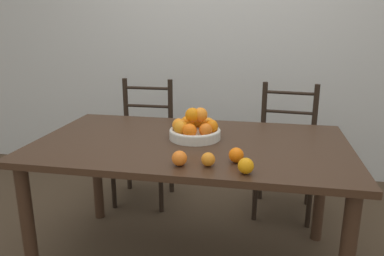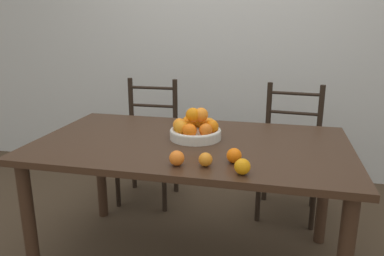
{
  "view_description": "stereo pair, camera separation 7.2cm",
  "coord_description": "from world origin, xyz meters",
  "px_view_note": "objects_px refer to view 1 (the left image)",
  "views": [
    {
      "loc": [
        0.38,
        -1.94,
        1.41
      ],
      "look_at": [
        0.01,
        -0.03,
        0.86
      ],
      "focal_mm": 35.0,
      "sensor_mm": 36.0,
      "label": 1
    },
    {
      "loc": [
        0.45,
        -1.93,
        1.41
      ],
      "look_at": [
        0.01,
        -0.03,
        0.86
      ],
      "focal_mm": 35.0,
      "sensor_mm": 36.0,
      "label": 2
    }
  ],
  "objects_px": {
    "orange_loose_0": "(246,166)",
    "chair_right": "(286,154)",
    "orange_loose_3": "(208,159)",
    "fruit_bowl": "(195,129)",
    "orange_loose_2": "(179,158)",
    "chair_left": "(144,145)",
    "orange_loose_1": "(236,155)"
  },
  "relations": [
    {
      "from": "fruit_bowl",
      "to": "chair_left",
      "type": "relative_size",
      "value": 0.3
    },
    {
      "from": "fruit_bowl",
      "to": "orange_loose_1",
      "type": "xyz_separation_m",
      "value": [
        0.26,
        -0.33,
        -0.02
      ]
    },
    {
      "from": "orange_loose_0",
      "to": "orange_loose_1",
      "type": "xyz_separation_m",
      "value": [
        -0.05,
        0.13,
        0.0
      ]
    },
    {
      "from": "orange_loose_1",
      "to": "orange_loose_2",
      "type": "bearing_deg",
      "value": -159.92
    },
    {
      "from": "orange_loose_2",
      "to": "chair_left",
      "type": "bearing_deg",
      "value": 115.69
    },
    {
      "from": "orange_loose_1",
      "to": "chair_right",
      "type": "distance_m",
      "value": 1.17
    },
    {
      "from": "orange_loose_3",
      "to": "orange_loose_0",
      "type": "bearing_deg",
      "value": -18.03
    },
    {
      "from": "orange_loose_1",
      "to": "orange_loose_2",
      "type": "height_order",
      "value": "same"
    },
    {
      "from": "orange_loose_0",
      "to": "chair_right",
      "type": "bearing_deg",
      "value": 78.45
    },
    {
      "from": "chair_left",
      "to": "orange_loose_0",
      "type": "bearing_deg",
      "value": -55.41
    },
    {
      "from": "orange_loose_3",
      "to": "fruit_bowl",
      "type": "bearing_deg",
      "value": 108.8
    },
    {
      "from": "orange_loose_2",
      "to": "orange_loose_3",
      "type": "height_order",
      "value": "orange_loose_2"
    },
    {
      "from": "orange_loose_0",
      "to": "orange_loose_2",
      "type": "distance_m",
      "value": 0.31
    },
    {
      "from": "orange_loose_1",
      "to": "orange_loose_3",
      "type": "distance_m",
      "value": 0.14
    },
    {
      "from": "orange_loose_3",
      "to": "chair_left",
      "type": "bearing_deg",
      "value": 121.12
    },
    {
      "from": "orange_loose_1",
      "to": "orange_loose_2",
      "type": "xyz_separation_m",
      "value": [
        -0.25,
        -0.09,
        -0.0
      ]
    },
    {
      "from": "orange_loose_0",
      "to": "chair_right",
      "type": "relative_size",
      "value": 0.07
    },
    {
      "from": "orange_loose_0",
      "to": "chair_left",
      "type": "xyz_separation_m",
      "value": [
        -0.87,
        1.2,
        -0.35
      ]
    },
    {
      "from": "orange_loose_0",
      "to": "orange_loose_1",
      "type": "distance_m",
      "value": 0.14
    },
    {
      "from": "orange_loose_0",
      "to": "orange_loose_3",
      "type": "relative_size",
      "value": 1.1
    },
    {
      "from": "orange_loose_2",
      "to": "chair_left",
      "type": "relative_size",
      "value": 0.07
    },
    {
      "from": "fruit_bowl",
      "to": "orange_loose_0",
      "type": "relative_size",
      "value": 4.07
    },
    {
      "from": "orange_loose_1",
      "to": "orange_loose_3",
      "type": "height_order",
      "value": "orange_loose_1"
    },
    {
      "from": "orange_loose_2",
      "to": "chair_right",
      "type": "distance_m",
      "value": 1.34
    },
    {
      "from": "fruit_bowl",
      "to": "orange_loose_3",
      "type": "xyz_separation_m",
      "value": [
        0.14,
        -0.41,
        -0.03
      ]
    },
    {
      "from": "orange_loose_0",
      "to": "orange_loose_2",
      "type": "relative_size",
      "value": 1.0
    },
    {
      "from": "fruit_bowl",
      "to": "orange_loose_2",
      "type": "xyz_separation_m",
      "value": [
        0.01,
        -0.43,
        -0.02
      ]
    },
    {
      "from": "chair_right",
      "to": "orange_loose_1",
      "type": "bearing_deg",
      "value": -100.3
    },
    {
      "from": "orange_loose_0",
      "to": "fruit_bowl",
      "type": "bearing_deg",
      "value": 124.04
    },
    {
      "from": "fruit_bowl",
      "to": "orange_loose_0",
      "type": "height_order",
      "value": "fruit_bowl"
    },
    {
      "from": "orange_loose_1",
      "to": "chair_right",
      "type": "bearing_deg",
      "value": 74.51
    },
    {
      "from": "fruit_bowl",
      "to": "chair_left",
      "type": "distance_m",
      "value": 1.0
    }
  ]
}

